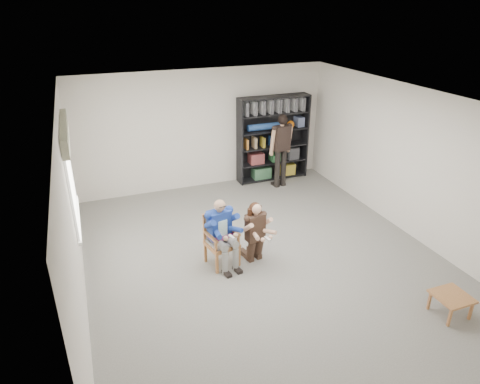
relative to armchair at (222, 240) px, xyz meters
name	(u,v)px	position (x,y,z in m)	size (l,w,h in m)	color
room_shell	(264,185)	(0.74, -0.06, 0.93)	(6.00, 7.00, 2.80)	white
floor	(262,257)	(0.74, -0.06, -0.47)	(6.00, 7.00, 0.01)	slate
window_left	(71,175)	(-2.21, 0.94, 1.16)	(0.16, 2.00, 1.75)	silver
armchair	(222,240)	(0.00, 0.00, 0.00)	(0.54, 0.53, 0.94)	#94612A
seated_man	(222,233)	(0.00, 0.00, 0.14)	(0.53, 0.73, 1.22)	navy
kneeling_woman	(256,233)	(0.58, -0.12, 0.09)	(0.47, 0.75, 1.12)	#3A261D
bookshelf	(273,139)	(2.44, 3.22, 0.58)	(1.80, 0.38, 2.10)	black
standing_man	(281,151)	(2.41, 2.69, 0.42)	(0.55, 0.31, 1.78)	black
side_table	(450,305)	(2.66, -2.42, -0.30)	(0.49, 0.49, 0.34)	#94612A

